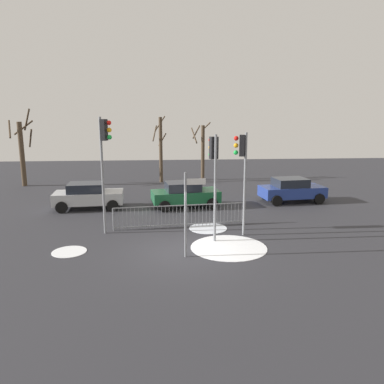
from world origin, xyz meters
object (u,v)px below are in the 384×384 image
Objects in this scene: direction_sign_post at (187,211)px; traffic_light_foreground_right at (214,164)px; bare_tree_centre at (202,151)px; traffic_light_foreground_left at (242,161)px; bare_tree_left at (161,149)px; bare_tree_right at (22,150)px; car_blue_trailing at (292,190)px; car_green_far at (185,194)px; car_silver_mid at (88,195)px; traffic_light_rear_left at (104,150)px.

traffic_light_foreground_right is at bearing 51.79° from direction_sign_post.
traffic_light_foreground_left is at bearing -89.36° from bare_tree_centre.
bare_tree_left is 0.91× the size of bare_tree_right.
car_blue_trailing is 0.85× the size of bare_tree_centre.
bare_tree_centre is at bearing 65.20° from traffic_light_foreground_right.
traffic_light_foreground_right is 0.99× the size of traffic_light_foreground_left.
car_green_far is at bearing 83.00° from direction_sign_post.
direction_sign_post is at bearing -53.74° from bare_tree_right.
traffic_light_foreground_left reaches higher than car_silver_mid.
bare_tree_left reaches higher than bare_tree_centre.
traffic_light_foreground_right is 0.87× the size of traffic_light_rear_left.
traffic_light_foreground_left is 1.40× the size of direction_sign_post.
traffic_light_rear_left is at bearing -57.23° from bare_tree_right.
bare_tree_right is (-11.53, 7.54, 1.89)m from car_green_far.
bare_tree_left is (2.36, 12.82, -1.11)m from traffic_light_rear_left.
car_green_far is (-0.84, 5.87, -2.50)m from traffic_light_foreground_right.
bare_tree_centre is at bearing 6.79° from bare_tree_right.
car_green_far is 13.91m from bare_tree_right.
direction_sign_post is 0.82× the size of car_silver_mid.
traffic_light_rear_left is 1.11× the size of bare_tree_centre.
traffic_light_foreground_left is (1.30, 0.60, 0.03)m from traffic_light_foreground_right.
traffic_light_rear_left is 1.60× the size of direction_sign_post.
car_blue_trailing is at bearing 28.93° from traffic_light_foreground_right.
car_green_far is 5.47m from car_silver_mid.
bare_tree_centre is at bearing 13.35° from traffic_light_foreground_left.
bare_tree_centre reaches higher than car_blue_trailing.
bare_tree_right is at bearing 153.08° from car_blue_trailing.
traffic_light_rear_left reaches higher than car_green_far.
car_green_far is (-2.13, 5.26, -2.53)m from traffic_light_foreground_left.
traffic_light_foreground_left is 13.97m from bare_tree_left.
traffic_light_foreground_right is at bearing 93.21° from traffic_light_rear_left.
car_green_far is (3.73, 4.58, -2.99)m from traffic_light_rear_left.
traffic_light_foreground_right reaches higher than direction_sign_post.
direction_sign_post is at bearing 146.44° from traffic_light_foreground_left.
direction_sign_post is 15.97m from bare_tree_left.
bare_tree_centre reaches higher than direction_sign_post.
bare_tree_right is (-6.07, 7.43, 1.89)m from car_silver_mid.
direction_sign_post is 7.75m from car_green_far.
car_silver_mid is at bearing -50.77° from bare_tree_right.
car_silver_mid and car_blue_trailing have the same top height.
car_blue_trailing is (12.01, 0.68, 0.00)m from car_silver_mid.
traffic_light_foreground_right is at bearing -47.43° from car_silver_mid.
car_blue_trailing is 11.03m from bare_tree_left.
bare_tree_left reaches higher than car_green_far.
traffic_light_foreground_left is 0.88× the size of bare_tree_left.
bare_tree_left is (-3.51, 13.51, -0.65)m from traffic_light_foreground_left.
bare_tree_centre is (7.44, 9.04, 1.61)m from car_silver_mid.
traffic_light_foreground_right is 0.79× the size of bare_tree_right.
traffic_light_foreground_left is at bearing -75.44° from bare_tree_left.
bare_tree_left is (4.09, 8.13, 1.88)m from car_silver_mid.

